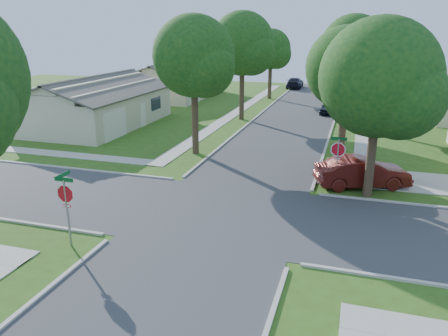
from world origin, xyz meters
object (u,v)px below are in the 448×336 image
stop_sign_sw (66,197)px  tree_w_mid (243,47)px  tree_e_far (356,48)px  house_nw_near (97,108)px  stop_sign_ne (338,152)px  tree_ne_corner (380,84)px  house_nw_far (175,84)px  car_driveway (362,172)px  tree_e_mid (354,51)px  car_curb_east (329,107)px  tree_w_far (271,51)px  tree_e_near (348,72)px  tree_w_near (195,60)px  car_curb_west (295,83)px

stop_sign_sw → tree_w_mid: bearing=89.9°
tree_e_far → house_nw_near: tree_e_far is taller
stop_sign_ne → tree_ne_corner: 3.96m
stop_sign_ne → house_nw_far: bearing=127.2°
car_driveway → tree_ne_corner: bearing=174.6°
tree_e_mid → tree_e_far: 13.00m
car_driveway → car_curb_east: (-3.16, 20.80, -0.17)m
tree_w_far → house_nw_near: 22.49m
stop_sign_ne → car_driveway: bearing=31.6°
tree_e_near → car_curb_east: bearing=96.3°
tree_w_near → car_driveway: bearing=-18.2°
tree_w_mid → car_curb_east: size_ratio=2.57×
car_driveway → tree_e_far: bearing=-18.5°
stop_sign_sw → car_curb_west: (1.50, 49.12, -1.30)m
tree_e_mid → house_nw_near: (-20.75, -6.01, -4.74)m
tree_w_near → tree_w_far: 25.01m
car_curb_east → car_curb_west: 19.10m
tree_w_far → stop_sign_sw: bearing=-90.1°
house_nw_far → car_driveway: size_ratio=2.80×
tree_ne_corner → tree_w_far: bearing=110.3°
tree_w_mid → tree_ne_corner: size_ratio=1.10×
tree_w_far → car_curb_west: 11.55m
tree_w_far → tree_ne_corner: bearing=-69.7°
tree_w_far → car_driveway: size_ratio=1.65×
stop_sign_ne → house_nw_near: (-20.69, 10.30, -0.51)m
stop_sign_ne → house_nw_far: size_ratio=0.22×
house_nw_near → car_driveway: 23.96m
stop_sign_sw → tree_e_mid: size_ratio=0.32×
tree_e_mid → house_nw_near: size_ratio=0.68×
tree_e_far → tree_w_mid: tree_w_mid is taller
stop_sign_ne → car_curb_west: (-7.90, 39.72, -1.30)m
tree_e_near → tree_w_far: (-9.40, 25.00, -0.14)m
tree_w_mid → car_driveway: 19.65m
tree_e_near → house_nw_far: size_ratio=0.61×
tree_ne_corner → car_curb_west: 41.62m
stop_sign_ne → house_nw_near: size_ratio=0.22×
stop_sign_ne → stop_sign_sw: bearing=-135.0°
car_driveway → car_curb_west: car_driveway is taller
tree_w_mid → house_nw_near: (-11.35, -6.01, -4.97)m
tree_e_far → house_nw_far: 21.31m
tree_e_near → car_driveway: tree_e_near is taller
tree_e_mid → house_nw_near: tree_e_mid is taller
tree_e_mid → house_nw_far: tree_e_mid is taller
tree_e_far → car_driveway: tree_e_far is taller
tree_e_near → house_nw_near: size_ratio=0.61×
stop_sign_sw → tree_e_near: tree_e_near is taller
tree_w_mid → car_curb_east: 10.87m
tree_w_near → tree_w_far: bearing=90.0°
car_driveway → house_nw_near: bearing=45.7°
stop_sign_sw → car_driveway: stop_sign_sw is taller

